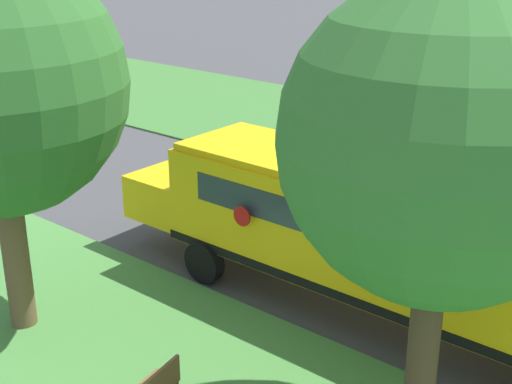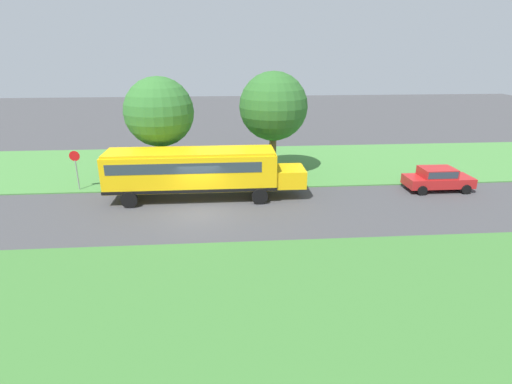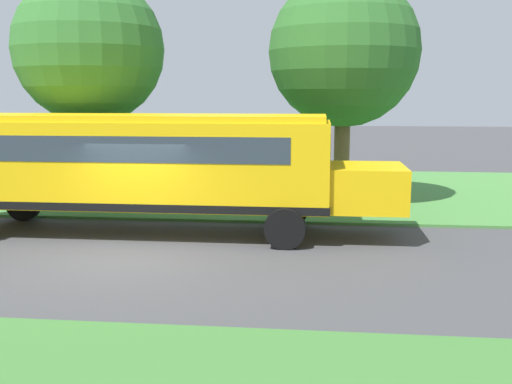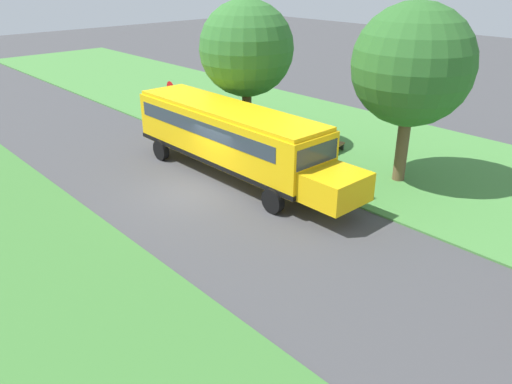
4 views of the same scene
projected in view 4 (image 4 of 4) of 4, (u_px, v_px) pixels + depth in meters
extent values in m
plane|color=#424244|center=(192.00, 192.00, 21.10)|extent=(120.00, 120.00, 0.00)
cube|color=#47843D|center=(342.00, 140.00, 27.23)|extent=(12.00, 80.00, 0.08)
cube|color=yellow|center=(228.00, 134.00, 22.19)|extent=(2.50, 10.50, 2.20)
cube|color=yellow|center=(336.00, 187.00, 18.26)|extent=(2.20, 1.90, 1.10)
cube|color=yellow|center=(227.00, 108.00, 21.70)|extent=(2.35, 10.29, 0.16)
cube|color=black|center=(228.00, 155.00, 22.60)|extent=(2.54, 10.54, 0.20)
cube|color=#2D3842|center=(223.00, 123.00, 22.20)|extent=(2.53, 9.24, 0.64)
cube|color=#2D3842|center=(316.00, 154.00, 18.51)|extent=(2.25, 0.12, 0.80)
cylinder|color=red|center=(297.00, 139.00, 21.07)|extent=(0.03, 0.44, 0.44)
cylinder|color=black|center=(316.00, 183.00, 20.72)|extent=(0.30, 1.00, 1.00)
cylinder|color=black|center=(273.00, 201.00, 19.18)|extent=(0.30, 1.00, 1.00)
cylinder|color=black|center=(202.00, 139.00, 26.01)|extent=(0.30, 1.00, 1.00)
cylinder|color=black|center=(161.00, 150.00, 24.47)|extent=(0.30, 1.00, 1.00)
cylinder|color=#4C3826|center=(247.00, 117.00, 25.64)|extent=(0.48, 0.48, 3.34)
sphere|color=#33702D|center=(246.00, 48.00, 24.23)|extent=(4.63, 4.63, 4.63)
sphere|color=#33702D|center=(253.00, 51.00, 24.64)|extent=(3.32, 3.32, 3.32)
cylinder|color=brown|center=(402.00, 147.00, 21.57)|extent=(0.53, 0.53, 3.22)
sphere|color=#2D6628|center=(413.00, 65.00, 20.13)|extent=(4.98, 4.98, 4.98)
sphere|color=#2D6628|center=(417.00, 62.00, 19.64)|extent=(3.21, 3.21, 3.21)
cylinder|color=gray|center=(172.00, 110.00, 29.07)|extent=(0.08, 0.08, 2.10)
cylinder|color=red|center=(170.00, 87.00, 28.51)|extent=(0.03, 0.68, 0.68)
cube|color=brown|center=(333.00, 146.00, 25.13)|extent=(1.67, 0.79, 0.08)
cube|color=brown|center=(330.00, 141.00, 25.15)|extent=(1.58, 0.36, 0.44)
cube|color=#333333|center=(326.00, 154.00, 24.68)|extent=(0.16, 0.46, 0.45)
cube|color=#333333|center=(340.00, 146.00, 25.76)|extent=(0.16, 0.46, 0.45)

